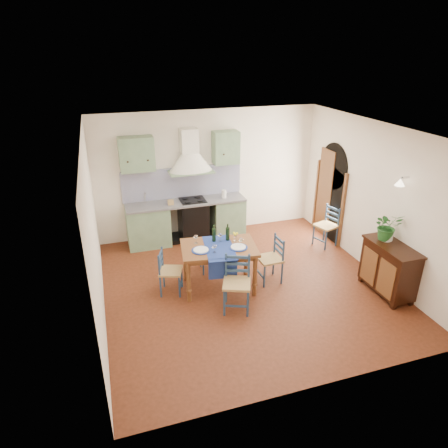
% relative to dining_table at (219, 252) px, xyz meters
% --- Properties ---
extents(floor, '(5.00, 5.00, 0.00)m').
position_rel_dining_table_xyz_m(floor, '(0.48, -0.10, -0.73)').
color(floor, '#3F1C0D').
rests_on(floor, ground).
extents(back_wall, '(5.00, 0.96, 2.80)m').
position_rel_dining_table_xyz_m(back_wall, '(0.02, 2.20, 0.32)').
color(back_wall, white).
rests_on(back_wall, ground).
extents(right_wall, '(0.26, 5.00, 2.80)m').
position_rel_dining_table_xyz_m(right_wall, '(2.98, 0.18, 0.61)').
color(right_wall, white).
rests_on(right_wall, ground).
extents(left_wall, '(0.04, 5.00, 2.80)m').
position_rel_dining_table_xyz_m(left_wall, '(-2.02, -0.10, 0.67)').
color(left_wall, white).
rests_on(left_wall, ground).
extents(ceiling, '(5.00, 5.00, 0.01)m').
position_rel_dining_table_xyz_m(ceiling, '(0.48, -0.10, 2.08)').
color(ceiling, white).
rests_on(ceiling, back_wall).
extents(dining_table, '(1.40, 1.08, 1.14)m').
position_rel_dining_table_xyz_m(dining_table, '(0.00, 0.00, 0.00)').
color(dining_table, brown).
rests_on(dining_table, ground).
extents(chair_near, '(0.57, 0.57, 0.94)m').
position_rel_dining_table_xyz_m(chair_near, '(0.09, -0.69, -0.24)').
color(chair_near, navy).
rests_on(chair_near, ground).
extents(chair_far, '(0.40, 0.40, 0.79)m').
position_rel_dining_table_xyz_m(chair_far, '(0.00, 0.60, -0.32)').
color(chair_far, navy).
rests_on(chair_far, ground).
extents(chair_left, '(0.48, 0.48, 0.82)m').
position_rel_dining_table_xyz_m(chair_left, '(-0.88, 0.11, -0.31)').
color(chair_left, navy).
rests_on(chair_left, ground).
extents(chair_right, '(0.42, 0.42, 0.88)m').
position_rel_dining_table_xyz_m(chair_right, '(0.97, -0.07, -0.27)').
color(chair_right, navy).
rests_on(chair_right, ground).
extents(chair_spare, '(0.52, 0.52, 0.88)m').
position_rel_dining_table_xyz_m(chair_spare, '(2.71, 0.91, -0.27)').
color(chair_spare, navy).
rests_on(chair_spare, ground).
extents(sideboard, '(0.50, 1.05, 0.94)m').
position_rel_dining_table_xyz_m(sideboard, '(2.74, -1.05, -0.22)').
color(sideboard, black).
rests_on(sideboard, ground).
extents(potted_plant, '(0.54, 0.49, 0.50)m').
position_rel_dining_table_xyz_m(potted_plant, '(2.77, -0.81, 0.46)').
color(potted_plant, '#225C24').
rests_on(potted_plant, sideboard).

